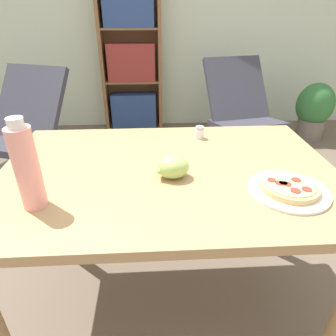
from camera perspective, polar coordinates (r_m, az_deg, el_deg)
ground_plane at (r=1.64m, az=-0.58°, el=-24.86°), size 14.00×14.00×0.00m
wall_back at (r=3.60m, az=-3.02°, el=28.41°), size 8.00×0.05×2.60m
dining_table at (r=1.20m, az=0.12°, el=-4.29°), size 1.29×0.87×0.77m
pizza_on_plate at (r=1.08m, az=22.06°, el=-3.58°), size 0.27×0.27×0.04m
grape_bunch at (r=1.08m, az=0.92°, el=0.17°), size 0.12×0.09×0.08m
drink_bottle at (r=0.97m, az=-25.32°, el=0.11°), size 0.07×0.07×0.29m
salt_shaker at (r=1.42m, az=6.02°, el=6.74°), size 0.04×0.04×0.06m
lounge_chair_near at (r=2.75m, az=-25.62°, el=3.73°), size 0.77×0.91×0.88m
lounge_chair_far at (r=2.99m, az=13.63°, el=7.68°), size 0.69×0.86×0.88m
bookshelf at (r=3.49m, az=-6.99°, el=19.75°), size 0.65×0.25×1.66m
potted_plant_floor at (r=3.61m, az=26.04°, el=9.86°), size 0.39×0.34×0.61m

